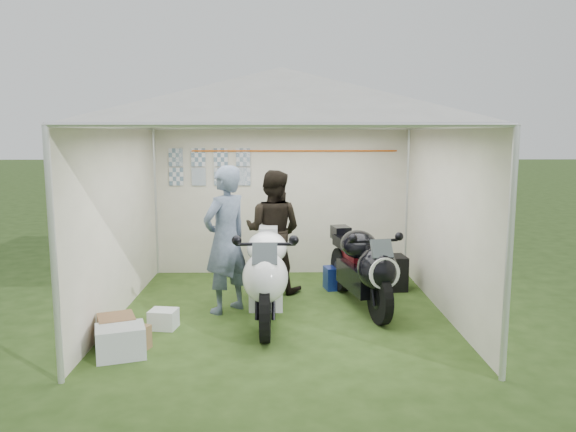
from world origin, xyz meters
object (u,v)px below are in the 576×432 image
equipment_box (388,273)px  crate_1 (117,331)px  paddock_stand (340,278)px  person_blue_jacket (226,240)px  crate_3 (130,338)px  person_dark_jacket (273,231)px  motorcycle_black (363,265)px  canopy_tent (282,104)px  crate_0 (120,342)px  motorcycle_white (267,272)px  crate_2 (163,319)px

equipment_box → crate_1: (-3.27, -2.11, -0.08)m
paddock_stand → person_blue_jacket: (-1.53, -1.01, 0.76)m
equipment_box → crate_3: (-3.11, -2.22, -0.12)m
person_dark_jacket → person_blue_jacket: bearing=77.3°
person_dark_jacket → motorcycle_black: bearing=162.7°
canopy_tent → crate_0: size_ratio=11.92×
canopy_tent → equipment_box: canopy_tent is taller
motorcycle_white → crate_3: 1.72m
person_blue_jacket → crate_3: 1.73m
motorcycle_white → crate_0: bearing=-143.9°
paddock_stand → crate_2: size_ratio=1.43×
motorcycle_black → crate_2: bearing=-175.0°
motorcycle_black → equipment_box: motorcycle_black is taller
motorcycle_white → crate_1: (-1.57, -0.75, -0.44)m
motorcycle_white → crate_2: 1.30m
paddock_stand → crate_0: 3.48m
person_blue_jacket → motorcycle_black: bearing=134.8°
crate_0 → crate_2: size_ratio=1.58×
canopy_tent → motorcycle_white: canopy_tent is taller
canopy_tent → equipment_box: (1.52, 0.96, -2.33)m
motorcycle_white → motorcycle_black: 1.30m
person_blue_jacket → crate_2: 1.22m
person_dark_jacket → crate_2: 2.13m
motorcycle_black → crate_3: bearing=-164.2°
crate_2 → crate_3: bearing=-108.8°
motorcycle_black → crate_1: motorcycle_black is taller
motorcycle_white → crate_0: motorcycle_white is taller
motorcycle_black → crate_2: size_ratio=6.80×
paddock_stand → motorcycle_white: bearing=-125.9°
paddock_stand → crate_2: 2.74m
canopy_tent → crate_1: (-1.75, -1.15, -2.41)m
paddock_stand → crate_2: paddock_stand is taller
canopy_tent → crate_2: bearing=-155.6°
crate_3 → motorcycle_black: bearing=27.4°
crate_1 → crate_2: 0.65m
canopy_tent → motorcycle_white: 2.02m
paddock_stand → crate_1: bearing=-140.1°
paddock_stand → crate_1: size_ratio=1.18×
motorcycle_black → paddock_stand: motorcycle_black is taller
crate_2 → canopy_tent: bearing=24.4°
person_dark_jacket → crate_0: (-1.50, -2.38, -0.70)m
crate_0 → person_blue_jacket: bearing=57.2°
motorcycle_black → crate_3: motorcycle_black is taller
motorcycle_white → person_blue_jacket: (-0.52, 0.39, 0.31)m
crate_2 → crate_3: 0.68m
motorcycle_black → person_blue_jacket: 1.76m
paddock_stand → crate_1: 3.37m
paddock_stand → crate_3: bearing=-136.8°
crate_1 → crate_3: crate_1 is taller
motorcycle_black → crate_2: motorcycle_black is taller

